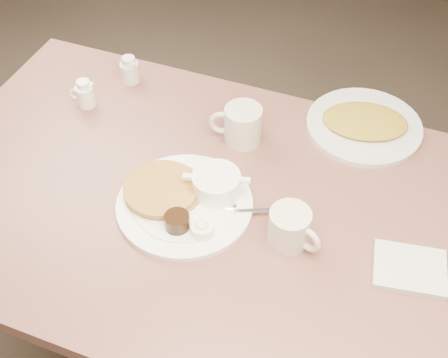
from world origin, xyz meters
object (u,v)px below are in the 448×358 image
(creamer_right, at_px, (130,70))
(hash_plate, at_px, (364,124))
(creamer_left, at_px, (85,94))
(coffee_mug_far, at_px, (241,125))
(diner_table, at_px, (221,248))
(coffee_mug_near, at_px, (291,228))
(main_plate, at_px, (188,197))

(creamer_right, height_order, hash_plate, creamer_right)
(creamer_left, bearing_deg, coffee_mug_far, 2.87)
(diner_table, xyz_separation_m, hash_plate, (0.26, 0.39, 0.18))
(coffee_mug_near, xyz_separation_m, coffee_mug_far, (-0.21, 0.27, 0.00))
(coffee_mug_far, xyz_separation_m, hash_plate, (0.29, 0.16, -0.04))
(coffee_mug_far, bearing_deg, creamer_left, -177.13)
(creamer_left, bearing_deg, diner_table, -23.45)
(main_plate, relative_size, hash_plate, 1.15)
(diner_table, bearing_deg, coffee_mug_near, -13.22)
(coffee_mug_far, height_order, hash_plate, coffee_mug_far)
(diner_table, bearing_deg, main_plate, -162.09)
(coffee_mug_near, distance_m, creamer_right, 0.71)
(creamer_left, bearing_deg, hash_plate, 13.86)
(coffee_mug_far, height_order, creamer_left, coffee_mug_far)
(creamer_left, xyz_separation_m, hash_plate, (0.74, 0.18, -0.02))
(main_plate, distance_m, creamer_right, 0.51)
(main_plate, distance_m, creamer_left, 0.47)
(creamer_right, bearing_deg, coffee_mug_near, -33.22)
(creamer_left, relative_size, hash_plate, 0.22)
(hash_plate, bearing_deg, creamer_left, -166.14)
(creamer_left, height_order, hash_plate, creamer_left)
(coffee_mug_far, relative_size, creamer_left, 1.83)
(coffee_mug_far, relative_size, creamer_right, 1.83)
(main_plate, xyz_separation_m, hash_plate, (0.33, 0.41, -0.01))
(main_plate, bearing_deg, hash_plate, 51.50)
(diner_table, relative_size, coffee_mug_near, 10.69)
(diner_table, distance_m, coffee_mug_far, 0.32)
(creamer_left, xyz_separation_m, creamer_right, (0.06, 0.14, -0.00))
(diner_table, height_order, coffee_mug_near, coffee_mug_near)
(diner_table, height_order, coffee_mug_far, coffee_mug_far)
(main_plate, relative_size, creamer_right, 5.26)
(coffee_mug_near, distance_m, coffee_mug_far, 0.35)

